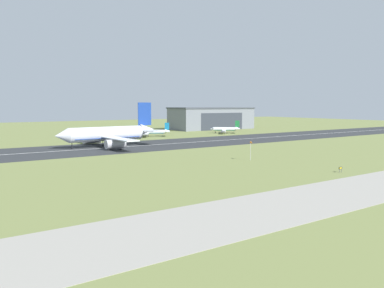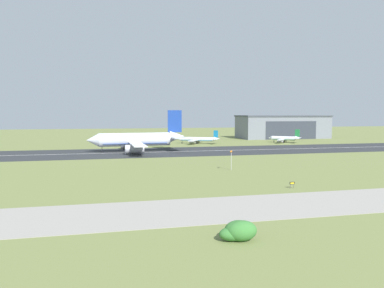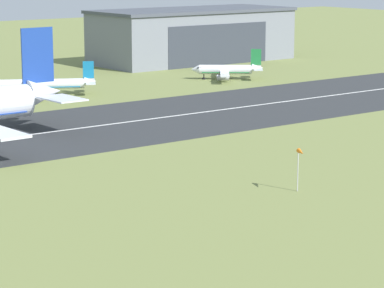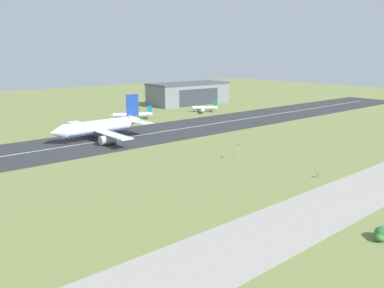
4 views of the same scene
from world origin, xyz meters
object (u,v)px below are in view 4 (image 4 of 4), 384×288
object	(u,v)px
runway_sign	(318,174)
airplane_landing	(98,127)
windsock_pole	(239,146)
airplane_parked_centre	(131,115)
airplane_parked_west	(203,108)
shrub_clump	(384,234)

from	to	relation	value
runway_sign	airplane_landing	bearing A→B (deg)	106.67
airplane_landing	windsock_pole	bearing A→B (deg)	-70.52
airplane_parked_centre	runway_sign	xyz separation A→B (m)	(-10.06, -127.75, -1.44)
airplane_landing	airplane_parked_centre	distance (m)	52.18
airplane_landing	airplane_parked_west	xyz separation A→B (m)	(88.54, 31.53, -2.74)
airplane_landing	shrub_clump	bearing A→B (deg)	-88.50
shrub_clump	runway_sign	xyz separation A→B (m)	(24.22, 30.41, -0.22)
windsock_pole	airplane_parked_west	bearing A→B (deg)	55.17
airplane_parked_west	airplane_parked_centre	xyz separation A→B (m)	(-51.07, 4.69, 0.01)
shrub_clump	airplane_parked_west	bearing A→B (deg)	60.92
windsock_pole	runway_sign	xyz separation A→B (m)	(4.96, -28.07, -4.29)
windsock_pole	runway_sign	distance (m)	28.83
airplane_landing	airplane_parked_west	size ratio (longest dim) A/B	2.75
airplane_parked_west	runway_sign	xyz separation A→B (m)	(-61.13, -123.06, -1.43)
airplane_parked_west	windsock_pole	size ratio (longest dim) A/B	3.21
shrub_clump	windsock_pole	world-z (taller)	windsock_pole
airplane_landing	runway_sign	bearing A→B (deg)	-73.33
airplane_parked_west	runway_sign	bearing A→B (deg)	-116.42
airplane_parked_centre	windsock_pole	bearing A→B (deg)	-98.57
airplane_parked_centre	windsock_pole	size ratio (longest dim) A/B	4.04
airplane_parked_west	windsock_pole	xyz separation A→B (m)	(-66.09, -94.99, 2.86)
airplane_landing	shrub_clump	size ratio (longest dim) A/B	10.32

